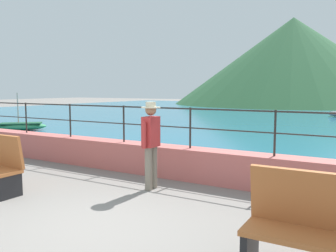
% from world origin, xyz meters
% --- Properties ---
extents(ground_plane, '(120.00, 120.00, 0.00)m').
position_xyz_m(ground_plane, '(0.00, 0.00, 0.00)').
color(ground_plane, slate).
extents(promenade_wall, '(20.00, 0.56, 0.70)m').
position_xyz_m(promenade_wall, '(0.00, 3.20, 0.35)').
color(promenade_wall, '#BC605B').
rests_on(promenade_wall, ground).
extents(railing, '(18.44, 0.04, 0.90)m').
position_xyz_m(railing, '(0.00, 3.20, 1.32)').
color(railing, '#282623').
rests_on(railing, promenade_wall).
extents(lake_water, '(64.00, 44.32, 0.06)m').
position_xyz_m(lake_water, '(0.00, 25.84, 0.03)').
color(lake_water, '#236B89').
rests_on(lake_water, ground).
extents(hill_main, '(31.25, 31.25, 11.42)m').
position_xyz_m(hill_main, '(-6.59, 45.62, 5.71)').
color(hill_main, '#285633').
rests_on(hill_main, ground).
extents(bench_far, '(1.71, 0.57, 1.13)m').
position_xyz_m(bench_far, '(3.15, 0.18, 0.56)').
color(bench_far, '#B76633').
rests_on(bench_far, ground).
extents(person_walking, '(0.38, 0.57, 1.75)m').
position_xyz_m(person_walking, '(-0.31, 2.10, 0.98)').
color(person_walking, slate).
rests_on(person_walking, ground).
extents(boat_2, '(2.31, 2.21, 1.77)m').
position_xyz_m(boat_2, '(-10.98, 7.04, 0.26)').
color(boat_2, '#338C59').
rests_on(boat_2, lake_water).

